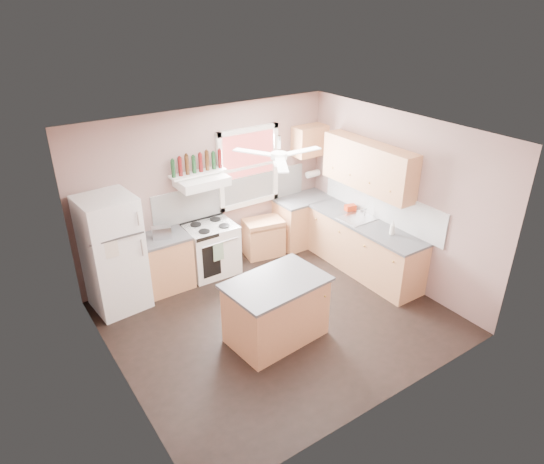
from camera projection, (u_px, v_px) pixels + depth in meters
floor at (278, 318)px, 7.05m from camera, size 4.50×4.50×0.00m
ceiling at (279, 136)px, 5.84m from camera, size 4.50×4.50×0.00m
wall_back at (208, 189)px, 7.94m from camera, size 4.50×0.05×2.70m
wall_right at (397, 199)px, 7.59m from camera, size 0.05×4.00×2.70m
wall_left at (108, 288)px, 5.30m from camera, size 0.05×4.00×2.70m
backsplash_back at (233, 194)px, 8.22m from camera, size 2.90×0.03×0.55m
backsplash_right at (380, 203)px, 7.87m from camera, size 0.03×2.60×0.55m
window_view at (248, 167)px, 8.18m from camera, size 1.00×0.02×1.20m
window_frame at (249, 167)px, 8.16m from camera, size 1.16×0.07×1.36m
refrigerator at (113, 254)px, 6.96m from camera, size 0.80×0.78×1.76m
base_cabinet_left at (161, 264)px, 7.58m from camera, size 0.90×0.60×0.86m
counter_left at (158, 239)px, 7.38m from camera, size 0.92×0.62×0.04m
toaster at (162, 232)px, 7.33m from camera, size 0.31×0.23×0.18m
stove at (211, 249)px, 8.03m from camera, size 0.82×0.67×0.86m
range_hood at (202, 181)px, 7.50m from camera, size 0.78×0.50×0.14m
bottle_shelf at (198, 173)px, 7.55m from camera, size 0.90×0.26×0.03m
cart at (264, 237)px, 8.62m from camera, size 0.74×0.57×0.67m
base_cabinet_corner at (303, 221)px, 8.99m from camera, size 1.00×0.60×0.86m
base_cabinet_right at (364, 248)px, 8.06m from camera, size 0.60×2.20×0.86m
counter_corner at (304, 199)px, 8.79m from camera, size 1.02×0.62×0.04m
counter_right at (366, 224)px, 7.85m from camera, size 0.62×2.22×0.04m
sink at (357, 219)px, 7.99m from camera, size 0.55×0.45×0.03m
faucet at (365, 212)px, 8.04m from camera, size 0.03×0.03×0.14m
upper_cabinet_right at (368, 166)px, 7.67m from camera, size 0.33×1.80×0.76m
upper_cabinet_corner at (310, 141)px, 8.53m from camera, size 0.60×0.33×0.52m
paper_towel at (313, 174)px, 8.91m from camera, size 0.26×0.12×0.12m
island at (276, 311)px, 6.48m from camera, size 1.31×0.89×0.86m
island_top at (276, 283)px, 6.28m from camera, size 1.39×0.97×0.04m
ceiling_fan_hub at (279, 156)px, 5.95m from camera, size 0.20×0.20×0.08m
soap_bottle at (392, 228)px, 7.42m from camera, size 0.12×0.12×0.22m
red_caddy at (350, 208)px, 8.27m from camera, size 0.20×0.16×0.10m
wine_bottles at (197, 163)px, 7.47m from camera, size 0.86×0.06×0.31m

